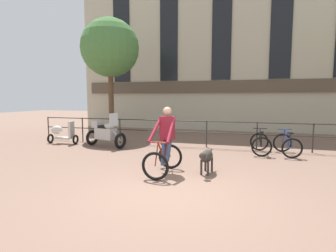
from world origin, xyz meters
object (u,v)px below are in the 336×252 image
object	(u,v)px
dog	(206,157)
parked_scooter	(62,133)
parked_motorcycle	(105,133)
parked_bicycle_mid_left	(287,145)
parked_bicycle_near_lamp	(260,143)
cyclist_with_bike	(165,144)

from	to	relation	value
dog	parked_scooter	bearing A→B (deg)	164.31
parked_motorcycle	parked_scooter	bearing A→B (deg)	100.85
parked_motorcycle	dog	bearing A→B (deg)	-105.89
dog	parked_motorcycle	bearing A→B (deg)	156.39
dog	parked_motorcycle	distance (m)	5.07
parked_motorcycle	parked_scooter	distance (m)	2.17
dog	parked_bicycle_mid_left	xyz separation A→B (m)	(2.30, 2.99, -0.08)
dog	parked_motorcycle	size ratio (longest dim) A/B	0.57
parked_bicycle_near_lamp	parked_bicycle_mid_left	world-z (taller)	same
dog	cyclist_with_bike	bearing A→B (deg)	-161.26
parked_bicycle_mid_left	parked_scooter	xyz separation A→B (m)	(-8.83, -0.28, 0.10)
cyclist_with_bike	parked_bicycle_near_lamp	world-z (taller)	cyclist_with_bike
dog	parked_motorcycle	world-z (taller)	parked_motorcycle
dog	parked_scooter	world-z (taller)	parked_scooter
parked_motorcycle	parked_scooter	xyz separation A→B (m)	(-2.16, 0.14, -0.10)
parked_motorcycle	parked_bicycle_near_lamp	world-z (taller)	parked_motorcycle
cyclist_with_bike	dog	world-z (taller)	cyclist_with_bike
parked_motorcycle	parked_bicycle_mid_left	xyz separation A→B (m)	(6.67, 0.42, -0.20)
cyclist_with_bike	dog	xyz separation A→B (m)	(1.04, 0.22, -0.33)
dog	parked_scooter	xyz separation A→B (m)	(-6.53, 2.71, 0.02)
cyclist_with_bike	parked_motorcycle	bearing A→B (deg)	142.71
parked_bicycle_mid_left	parked_scooter	bearing A→B (deg)	-6.90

